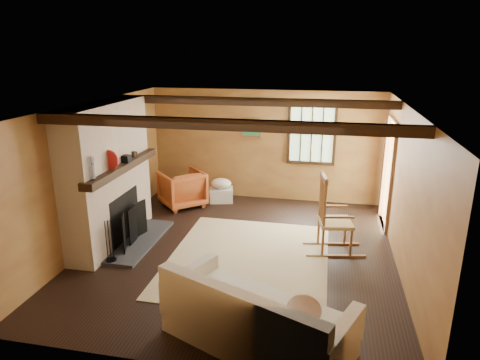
% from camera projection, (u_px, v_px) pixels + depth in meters
% --- Properties ---
extents(ground, '(5.50, 5.50, 0.00)m').
position_uv_depth(ground, '(239.00, 252.00, 7.10)').
color(ground, black).
rests_on(ground, ground).
extents(room_envelope, '(5.02, 5.52, 2.44)m').
position_uv_depth(room_envelope, '(256.00, 153.00, 6.81)').
color(room_envelope, '#A3783A').
rests_on(room_envelope, ground).
extents(fireplace, '(1.02, 2.30, 2.40)m').
position_uv_depth(fireplace, '(110.00, 180.00, 7.20)').
color(fireplace, '#935439').
rests_on(fireplace, ground).
extents(rug, '(2.50, 3.00, 0.01)m').
position_uv_depth(rug, '(248.00, 258.00, 6.87)').
color(rug, tan).
rests_on(rug, ground).
extents(rocking_chair, '(1.03, 0.66, 1.33)m').
position_uv_depth(rocking_chair, '(332.00, 219.00, 6.97)').
color(rocking_chair, tan).
rests_on(rocking_chair, ground).
extents(sofa, '(2.33, 1.71, 0.86)m').
position_uv_depth(sofa, '(255.00, 322.00, 4.77)').
color(sofa, silver).
rests_on(sofa, ground).
extents(firewood_pile, '(0.75, 0.14, 0.27)m').
position_uv_depth(firewood_pile, '(184.00, 189.00, 9.84)').
color(firewood_pile, brown).
rests_on(firewood_pile, ground).
extents(laundry_basket, '(0.57, 0.49, 0.30)m').
position_uv_depth(laundry_basket, '(221.00, 195.00, 9.39)').
color(laundry_basket, silver).
rests_on(laundry_basket, ground).
extents(basket_pillow, '(0.51, 0.44, 0.22)m').
position_uv_depth(basket_pillow, '(221.00, 183.00, 9.31)').
color(basket_pillow, silver).
rests_on(basket_pillow, laundry_basket).
extents(armchair, '(1.18, 1.18, 0.77)m').
position_uv_depth(armchair, '(182.00, 189.00, 9.06)').
color(armchair, '#BF6026').
rests_on(armchair, ground).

